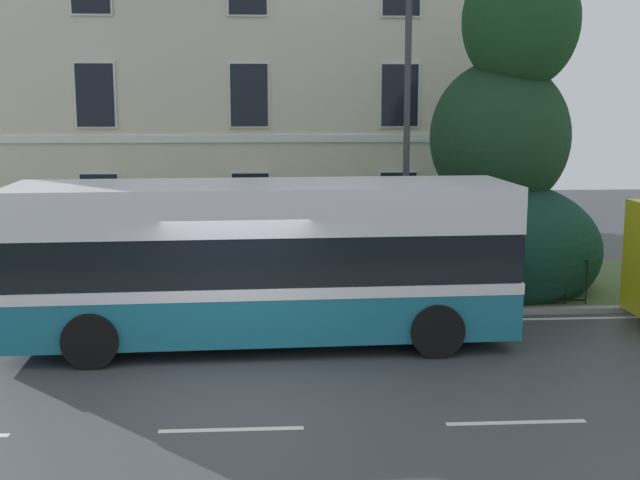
{
  "coord_description": "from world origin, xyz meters",
  "views": [
    {
      "loc": [
        0.53,
        -12.64,
        4.49
      ],
      "look_at": [
        1.66,
        5.0,
        1.48
      ],
      "focal_mm": 46.41,
      "sensor_mm": 36.0,
      "label": 1
    }
  ],
  "objects_px": {
    "georgian_townhouse": "(190,64)",
    "street_lamp_post": "(407,117)",
    "single_decker_bus": "(265,260)",
    "evergreen_tree": "(504,178)"
  },
  "relations": [
    {
      "from": "georgian_townhouse",
      "to": "street_lamp_post",
      "type": "relative_size",
      "value": 2.35
    },
    {
      "from": "georgian_townhouse",
      "to": "single_decker_bus",
      "type": "bearing_deg",
      "value": -79.4
    },
    {
      "from": "single_decker_bus",
      "to": "street_lamp_post",
      "type": "xyz_separation_m",
      "value": [
        3.09,
        2.93,
        2.54
      ]
    },
    {
      "from": "georgian_townhouse",
      "to": "evergreen_tree",
      "type": "xyz_separation_m",
      "value": [
        8.02,
        -8.86,
        -2.97
      ]
    },
    {
      "from": "street_lamp_post",
      "to": "evergreen_tree",
      "type": "bearing_deg",
      "value": 24.06
    },
    {
      "from": "georgian_townhouse",
      "to": "street_lamp_post",
      "type": "height_order",
      "value": "georgian_townhouse"
    },
    {
      "from": "single_decker_bus",
      "to": "street_lamp_post",
      "type": "relative_size",
      "value": 1.31
    },
    {
      "from": "georgian_townhouse",
      "to": "single_decker_bus",
      "type": "height_order",
      "value": "georgian_townhouse"
    },
    {
      "from": "evergreen_tree",
      "to": "single_decker_bus",
      "type": "bearing_deg",
      "value": -144.11
    },
    {
      "from": "single_decker_bus",
      "to": "street_lamp_post",
      "type": "height_order",
      "value": "street_lamp_post"
    }
  ]
}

